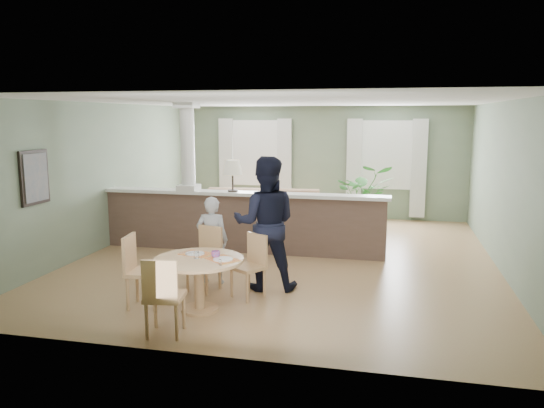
% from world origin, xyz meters
% --- Properties ---
extents(ground, '(8.00, 8.00, 0.00)m').
position_xyz_m(ground, '(0.00, 0.00, 0.00)').
color(ground, tan).
rests_on(ground, ground).
extents(room_shell, '(7.02, 8.02, 2.71)m').
position_xyz_m(room_shell, '(-0.03, 0.63, 1.81)').
color(room_shell, gray).
rests_on(room_shell, ground).
extents(pony_wall, '(5.32, 0.38, 2.70)m').
position_xyz_m(pony_wall, '(-0.99, 0.20, 0.71)').
color(pony_wall, brown).
rests_on(pony_wall, ground).
extents(sofa, '(3.27, 1.53, 0.92)m').
position_xyz_m(sofa, '(-0.92, 1.64, 0.46)').
color(sofa, '#976D52').
rests_on(sofa, ground).
extents(houseplant, '(1.45, 1.31, 1.41)m').
position_xyz_m(houseplant, '(1.17, 2.96, 0.71)').
color(houseplant, '#326F2C').
rests_on(houseplant, ground).
extents(dining_table, '(1.14, 1.14, 0.78)m').
position_xyz_m(dining_table, '(-0.57, -2.79, 0.55)').
color(dining_table, tan).
rests_on(dining_table, ground).
extents(chair_far_boy, '(0.50, 0.50, 0.90)m').
position_xyz_m(chair_far_boy, '(-0.79, -1.95, 0.50)').
color(chair_far_boy, tan).
rests_on(chair_far_boy, ground).
extents(chair_far_man, '(0.54, 0.54, 0.87)m').
position_xyz_m(chair_far_man, '(-0.08, -2.11, 0.48)').
color(chair_far_man, tan).
rests_on(chair_far_man, ground).
extents(chair_near, '(0.47, 0.47, 0.92)m').
position_xyz_m(chair_near, '(-0.68, -3.66, 0.51)').
color(chair_near, tan).
rests_on(chair_near, ground).
extents(chair_side, '(0.48, 0.48, 0.95)m').
position_xyz_m(chair_side, '(-1.40, -2.82, 0.52)').
color(chair_side, tan).
rests_on(chair_side, ground).
extents(child_person, '(0.50, 0.35, 1.30)m').
position_xyz_m(child_person, '(-0.80, -1.66, 0.65)').
color(child_person, '#A5A4AA').
rests_on(child_person, ground).
extents(man_person, '(1.04, 0.87, 1.91)m').
position_xyz_m(man_person, '(0.03, -1.73, 0.95)').
color(man_person, black).
rests_on(man_person, ground).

